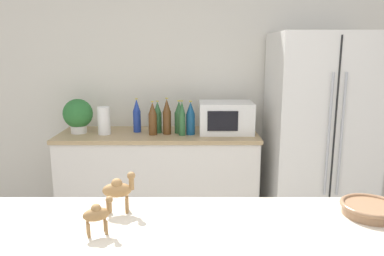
{
  "coord_description": "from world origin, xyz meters",
  "views": [
    {
      "loc": [
        0.05,
        -0.93,
        1.63
      ],
      "look_at": [
        0.04,
        1.38,
        1.15
      ],
      "focal_mm": 35.0,
      "sensor_mm": 36.0,
      "label": 1
    }
  ],
  "objects_px": {
    "back_bottle_0": "(159,117)",
    "fruit_bowl": "(372,209)",
    "back_bottle_2": "(154,119)",
    "paper_towel_roll": "(106,121)",
    "back_bottle_6": "(192,119)",
    "microwave": "(227,117)",
    "back_bottle_1": "(181,117)",
    "back_bottle_5": "(184,119)",
    "camel_figurine_second": "(99,213)",
    "potted_plant": "(80,115)",
    "back_bottle_4": "(138,116)",
    "back_bottle_3": "(169,117)",
    "refrigerator": "(320,135)",
    "camel_figurine": "(120,189)"
  },
  "relations": [
    {
      "from": "back_bottle_5",
      "to": "camel_figurine",
      "type": "height_order",
      "value": "back_bottle_5"
    },
    {
      "from": "refrigerator",
      "to": "back_bottle_2",
      "type": "relative_size",
      "value": 5.91
    },
    {
      "from": "back_bottle_0",
      "to": "camel_figurine",
      "type": "xyz_separation_m",
      "value": [
        0.02,
        -1.95,
        0.06
      ]
    },
    {
      "from": "back_bottle_5",
      "to": "back_bottle_0",
      "type": "bearing_deg",
      "value": 154.1
    },
    {
      "from": "back_bottle_2",
      "to": "camel_figurine",
      "type": "distance_m",
      "value": 1.86
    },
    {
      "from": "refrigerator",
      "to": "back_bottle_5",
      "type": "distance_m",
      "value": 1.22
    },
    {
      "from": "back_bottle_0",
      "to": "fruit_bowl",
      "type": "bearing_deg",
      "value": -63.02
    },
    {
      "from": "microwave",
      "to": "camel_figurine_second",
      "type": "xyz_separation_m",
      "value": [
        -0.63,
        -2.14,
        0.05
      ]
    },
    {
      "from": "potted_plant",
      "to": "back_bottle_5",
      "type": "xyz_separation_m",
      "value": [
        0.94,
        -0.09,
        -0.02
      ]
    },
    {
      "from": "back_bottle_0",
      "to": "potted_plant",
      "type": "bearing_deg",
      "value": -178.74
    },
    {
      "from": "potted_plant",
      "to": "back_bottle_0",
      "type": "distance_m",
      "value": 0.72
    },
    {
      "from": "back_bottle_3",
      "to": "fruit_bowl",
      "type": "bearing_deg",
      "value": -64.45
    },
    {
      "from": "potted_plant",
      "to": "paper_towel_roll",
      "type": "height_order",
      "value": "potted_plant"
    },
    {
      "from": "paper_towel_roll",
      "to": "back_bottle_4",
      "type": "height_order",
      "value": "back_bottle_4"
    },
    {
      "from": "potted_plant",
      "to": "back_bottle_1",
      "type": "distance_m",
      "value": 0.91
    },
    {
      "from": "back_bottle_0",
      "to": "paper_towel_roll",
      "type": "bearing_deg",
      "value": -171.84
    },
    {
      "from": "back_bottle_0",
      "to": "back_bottle_6",
      "type": "relative_size",
      "value": 0.97
    },
    {
      "from": "back_bottle_4",
      "to": "back_bottle_5",
      "type": "xyz_separation_m",
      "value": [
        0.42,
        -0.14,
        -0.0
      ]
    },
    {
      "from": "back_bottle_0",
      "to": "microwave",
      "type": "bearing_deg",
      "value": 0.75
    },
    {
      "from": "refrigerator",
      "to": "back_bottle_4",
      "type": "relative_size",
      "value": 5.72
    },
    {
      "from": "back_bottle_0",
      "to": "back_bottle_2",
      "type": "relative_size",
      "value": 0.97
    },
    {
      "from": "refrigerator",
      "to": "back_bottle_0",
      "type": "bearing_deg",
      "value": 176.01
    },
    {
      "from": "back_bottle_0",
      "to": "back_bottle_1",
      "type": "height_order",
      "value": "back_bottle_1"
    },
    {
      "from": "back_bottle_5",
      "to": "camel_figurine_second",
      "type": "bearing_deg",
      "value": -96.72
    },
    {
      "from": "camel_figurine",
      "to": "camel_figurine_second",
      "type": "height_order",
      "value": "camel_figurine"
    },
    {
      "from": "back_bottle_5",
      "to": "camel_figurine_second",
      "type": "relative_size",
      "value": 2.32
    },
    {
      "from": "back_bottle_5",
      "to": "back_bottle_4",
      "type": "bearing_deg",
      "value": 161.62
    },
    {
      "from": "microwave",
      "to": "fruit_bowl",
      "type": "height_order",
      "value": "microwave"
    },
    {
      "from": "back_bottle_5",
      "to": "paper_towel_roll",
      "type": "bearing_deg",
      "value": 176.6
    },
    {
      "from": "camel_figurine",
      "to": "fruit_bowl",
      "type": "bearing_deg",
      "value": -1.77
    },
    {
      "from": "paper_towel_roll",
      "to": "back_bottle_6",
      "type": "xyz_separation_m",
      "value": [
        0.77,
        -0.01,
        0.02
      ]
    },
    {
      "from": "microwave",
      "to": "back_bottle_0",
      "type": "xyz_separation_m",
      "value": [
        -0.62,
        -0.01,
        0.0
      ]
    },
    {
      "from": "back_bottle_4",
      "to": "camel_figurine_second",
      "type": "relative_size",
      "value": 2.33
    },
    {
      "from": "refrigerator",
      "to": "back_bottle_1",
      "type": "distance_m",
      "value": 1.25
    },
    {
      "from": "back_bottle_5",
      "to": "fruit_bowl",
      "type": "xyz_separation_m",
      "value": [
        0.78,
        -1.87,
        -0.01
      ]
    },
    {
      "from": "back_bottle_4",
      "to": "back_bottle_6",
      "type": "height_order",
      "value": "back_bottle_4"
    },
    {
      "from": "back_bottle_4",
      "to": "fruit_bowl",
      "type": "bearing_deg",
      "value": -59.15
    },
    {
      "from": "refrigerator",
      "to": "back_bottle_1",
      "type": "bearing_deg",
      "value": 175.88
    },
    {
      "from": "fruit_bowl",
      "to": "back_bottle_2",
      "type": "bearing_deg",
      "value": 118.89
    },
    {
      "from": "refrigerator",
      "to": "microwave",
      "type": "distance_m",
      "value": 0.83
    },
    {
      "from": "back_bottle_1",
      "to": "back_bottle_0",
      "type": "bearing_deg",
      "value": 176.86
    },
    {
      "from": "microwave",
      "to": "back_bottle_6",
      "type": "distance_m",
      "value": 0.33
    },
    {
      "from": "back_bottle_0",
      "to": "back_bottle_5",
      "type": "height_order",
      "value": "back_bottle_5"
    },
    {
      "from": "back_bottle_2",
      "to": "back_bottle_4",
      "type": "bearing_deg",
      "value": 143.09
    },
    {
      "from": "refrigerator",
      "to": "back_bottle_2",
      "type": "height_order",
      "value": "refrigerator"
    },
    {
      "from": "back_bottle_4",
      "to": "back_bottle_6",
      "type": "xyz_separation_m",
      "value": [
        0.49,
        -0.1,
        -0.0
      ]
    },
    {
      "from": "refrigerator",
      "to": "fruit_bowl",
      "type": "height_order",
      "value": "refrigerator"
    },
    {
      "from": "back_bottle_3",
      "to": "back_bottle_4",
      "type": "xyz_separation_m",
      "value": [
        -0.28,
        0.09,
        -0.01
      ]
    },
    {
      "from": "refrigerator",
      "to": "back_bottle_6",
      "type": "distance_m",
      "value": 1.14
    },
    {
      "from": "back_bottle_2",
      "to": "camel_figurine",
      "type": "xyz_separation_m",
      "value": [
        0.06,
        -1.86,
        0.06
      ]
    }
  ]
}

